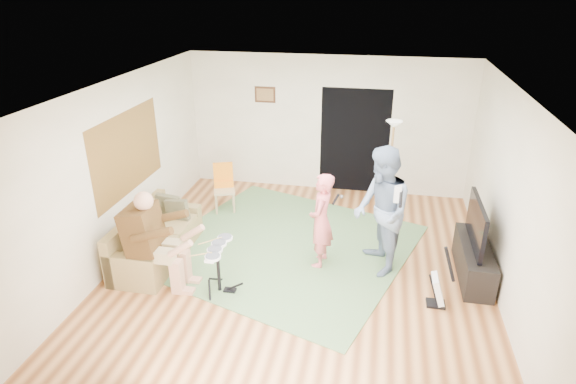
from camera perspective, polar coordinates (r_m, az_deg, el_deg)
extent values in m
plane|color=brown|center=(7.41, 1.56, -8.58)|extent=(6.00, 6.00, 0.00)
plane|color=white|center=(6.38, 1.83, 12.33)|extent=(6.00, 6.00, 0.00)
plane|color=olive|center=(7.78, -18.45, 4.46)|extent=(0.00, 2.05, 2.05)
plane|color=black|center=(9.63, 7.89, 5.97)|extent=(2.10, 0.00, 2.10)
cube|color=#3F2314|center=(9.66, -2.73, 11.46)|extent=(0.42, 0.03, 0.32)
cube|color=#527849|center=(7.87, -0.31, -6.40)|extent=(4.64, 4.59, 0.02)
cube|color=olive|center=(7.74, -15.10, -6.35)|extent=(0.75, 1.50, 0.37)
cube|color=olive|center=(7.79, -17.36, -4.85)|extent=(0.14, 1.85, 0.75)
cube|color=olive|center=(8.37, -12.74, -3.09)|extent=(0.75, 0.18, 0.53)
cube|color=olive|center=(7.08, -18.05, -9.08)|extent=(0.75, 0.18, 0.53)
cube|color=#4D3215|center=(6.86, -16.84, -4.30)|extent=(0.40, 0.52, 0.66)
sphere|color=tan|center=(6.64, -16.75, -1.04)|extent=(0.26, 0.26, 0.26)
cylinder|color=black|center=(6.72, -8.25, -9.07)|extent=(0.05, 0.05, 0.66)
cube|color=white|center=(6.56, -8.41, -6.74)|extent=(0.13, 0.66, 0.04)
imported|color=#E16169|center=(7.09, 3.95, -3.41)|extent=(0.40, 0.56, 1.47)
imported|color=#6F83A2|center=(6.97, 11.00, -2.31)|extent=(0.97, 1.10, 1.90)
cube|color=black|center=(6.87, 17.08, -12.53)|extent=(0.24, 0.20, 0.03)
cube|color=white|center=(6.74, 17.32, -10.89)|extent=(0.19, 0.29, 0.38)
cylinder|color=black|center=(6.55, 18.61, -8.14)|extent=(0.20, 0.04, 0.50)
cylinder|color=black|center=(9.05, 11.51, -2.60)|extent=(0.32, 0.32, 0.03)
cylinder|color=#9D7643|center=(8.71, 11.96, 2.40)|extent=(0.04, 0.04, 1.69)
cone|color=white|center=(8.44, 12.46, 7.86)|extent=(0.28, 0.28, 0.11)
cube|color=tan|center=(8.95, -7.55, 0.16)|extent=(0.48, 0.48, 0.04)
cube|color=orange|center=(8.99, -7.32, 2.31)|extent=(0.36, 0.19, 0.38)
cube|color=black|center=(7.52, 21.14, -7.60)|extent=(0.40, 1.40, 0.50)
cube|color=black|center=(7.24, 21.44, -3.51)|extent=(0.06, 1.16, 0.64)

